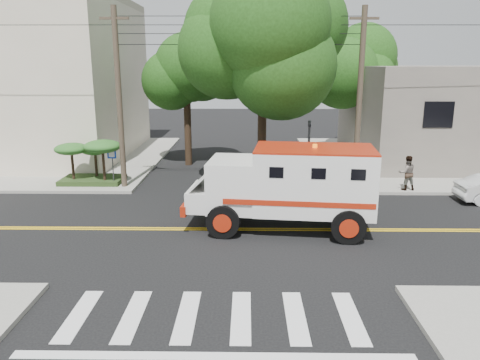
{
  "coord_description": "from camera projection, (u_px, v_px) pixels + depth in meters",
  "views": [
    {
      "loc": [
        0.73,
        -17.3,
        6.33
      ],
      "look_at": [
        0.45,
        1.57,
        1.6
      ],
      "focal_mm": 35.0,
      "sensor_mm": 36.0,
      "label": 1
    }
  ],
  "objects": [
    {
      "name": "building_right",
      "position": [
        462.0,
        113.0,
        30.92
      ],
      "size": [
        14.0,
        12.0,
        6.0
      ],
      "primitive_type": "cube",
      "color": "#6A625B",
      "rests_on": "sidewalk_ne"
    },
    {
      "name": "utility_pole_right",
      "position": [
        359.0,
        101.0,
        23.16
      ],
      "size": [
        0.28,
        0.28,
        9.0
      ],
      "primitive_type": "cylinder",
      "color": "#382D23",
      "rests_on": "ground"
    },
    {
      "name": "utility_pole_left",
      "position": [
        119.0,
        101.0,
        23.14
      ],
      "size": [
        0.28,
        0.28,
        9.0
      ],
      "primitive_type": "cylinder",
      "color": "#382D23",
      "rests_on": "ground"
    },
    {
      "name": "tree_right",
      "position": [
        365.0,
        67.0,
        32.02
      ],
      "size": [
        4.8,
        4.5,
        8.2
      ],
      "color": "black",
      "rests_on": "ground"
    },
    {
      "name": "pedestrian_a",
      "position": [
        362.0,
        164.0,
        25.13
      ],
      "size": [
        0.76,
        0.61,
        1.8
      ],
      "primitive_type": "imported",
      "rotation": [
        0.0,
        0.0,
        3.45
      ],
      "color": "gray",
      "rests_on": "sidewalk_ne"
    },
    {
      "name": "sidewalk_ne",
      "position": [
        438.0,
        160.0,
        31.21
      ],
      "size": [
        17.0,
        17.0,
        0.15
      ],
      "primitive_type": "cube",
      "color": "gray",
      "rests_on": "ground"
    },
    {
      "name": "sidewalk_nw",
      "position": [
        37.0,
        158.0,
        31.6
      ],
      "size": [
        17.0,
        17.0,
        0.15
      ],
      "primitive_type": "cube",
      "color": "gray",
      "rests_on": "ground"
    },
    {
      "name": "tree_main",
      "position": [
        272.0,
        45.0,
        22.57
      ],
      "size": [
        6.08,
        5.7,
        9.85
      ],
      "color": "black",
      "rests_on": "ground"
    },
    {
      "name": "accessibility_sign",
      "position": [
        112.0,
        162.0,
        24.07
      ],
      "size": [
        0.45,
        0.1,
        2.02
      ],
      "color": "#3F3F42",
      "rests_on": "ground"
    },
    {
      "name": "pedestrian_b",
      "position": [
        407.0,
        173.0,
        23.29
      ],
      "size": [
        0.87,
        0.7,
        1.73
      ],
      "primitive_type": "imported",
      "rotation": [
        0.0,
        0.0,
        3.19
      ],
      "color": "gray",
      "rests_on": "sidewalk_ne"
    },
    {
      "name": "traffic_signal",
      "position": [
        309.0,
        148.0,
        23.16
      ],
      "size": [
        0.15,
        0.18,
        3.6
      ],
      "color": "#3F3F42",
      "rests_on": "ground"
    },
    {
      "name": "building_left",
      "position": [
        9.0,
        81.0,
        31.85
      ],
      "size": [
        16.0,
        14.0,
        10.0
      ],
      "primitive_type": "cube",
      "color": "beige",
      "rests_on": "sidewalk_nw"
    },
    {
      "name": "palm_planter",
      "position": [
        91.0,
        155.0,
        24.46
      ],
      "size": [
        3.52,
        2.63,
        2.36
      ],
      "color": "#1E3314",
      "rests_on": "sidewalk_nw"
    },
    {
      "name": "tree_left",
      "position": [
        191.0,
        73.0,
        28.41
      ],
      "size": [
        4.48,
        4.2,
        7.7
      ],
      "color": "black",
      "rests_on": "ground"
    },
    {
      "name": "armored_truck",
      "position": [
        289.0,
        183.0,
        17.94
      ],
      "size": [
        7.4,
        3.52,
        3.26
      ],
      "rotation": [
        0.0,
        0.0,
        -0.11
      ],
      "color": "silver",
      "rests_on": "ground"
    },
    {
      "name": "ground",
      "position": [
        228.0,
        229.0,
        18.33
      ],
      "size": [
        100.0,
        100.0,
        0.0
      ],
      "primitive_type": "plane",
      "color": "black",
      "rests_on": "ground"
    }
  ]
}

